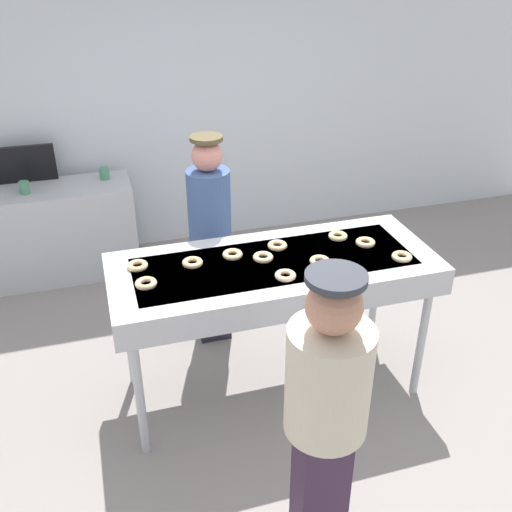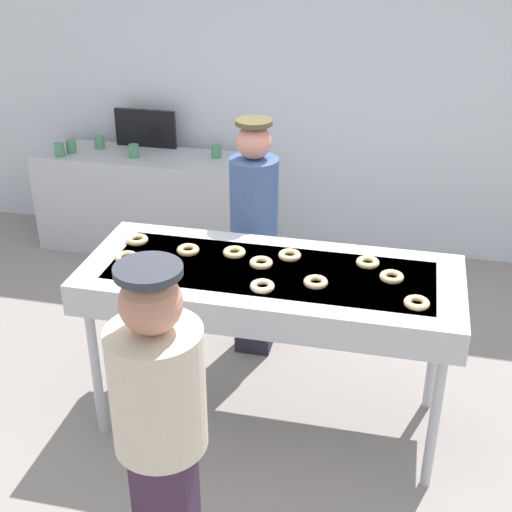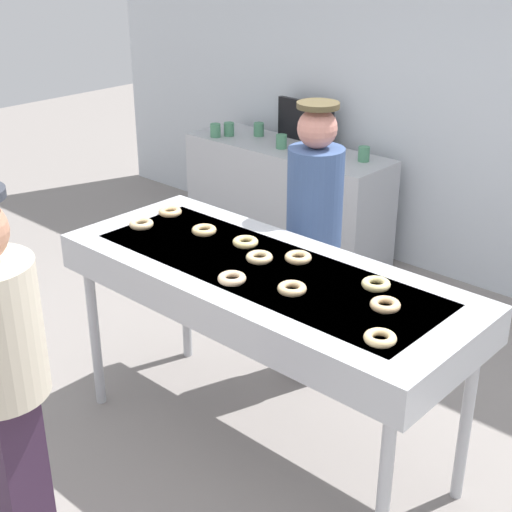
# 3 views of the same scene
# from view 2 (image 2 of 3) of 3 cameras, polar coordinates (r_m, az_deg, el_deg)

# --- Properties ---
(ground_plane) EXTENTS (16.00, 16.00, 0.00)m
(ground_plane) POSITION_cam_2_polar(r_m,az_deg,el_deg) (4.40, 1.07, -13.02)
(ground_plane) COLOR gray
(back_wall) EXTENTS (8.00, 0.12, 3.04)m
(back_wall) POSITION_cam_2_polar(r_m,az_deg,el_deg) (5.99, 6.34, 14.38)
(back_wall) COLOR silver
(back_wall) RESTS_ON ground
(fryer_conveyor) EXTENTS (2.08, 0.84, 1.03)m
(fryer_conveyor) POSITION_cam_2_polar(r_m,az_deg,el_deg) (3.86, 1.19, -2.37)
(fryer_conveyor) COLOR #B7BABF
(fryer_conveyor) RESTS_ON ground
(plain_donut_0) EXTENTS (0.17, 0.17, 0.04)m
(plain_donut_0) POSITION_cam_2_polar(r_m,az_deg,el_deg) (3.90, 9.09, -0.51)
(plain_donut_0) COLOR beige
(plain_donut_0) RESTS_ON fryer_conveyor
(plain_donut_1) EXTENTS (0.15, 0.15, 0.04)m
(plain_donut_1) POSITION_cam_2_polar(r_m,az_deg,el_deg) (3.78, 10.99, -1.67)
(plain_donut_1) COLOR #F4C68C
(plain_donut_1) RESTS_ON fryer_conveyor
(plain_donut_2) EXTENTS (0.17, 0.17, 0.04)m
(plain_donut_2) POSITION_cam_2_polar(r_m,az_deg,el_deg) (3.57, 12.96, -3.74)
(plain_donut_2) COLOR #F1CF8F
(plain_donut_2) RESTS_ON fryer_conveyor
(plain_donut_3) EXTENTS (0.16, 0.16, 0.04)m
(plain_donut_3) POSITION_cam_2_polar(r_m,az_deg,el_deg) (4.17, -9.66, 1.32)
(plain_donut_3) COLOR #F7C788
(plain_donut_3) RESTS_ON fryer_conveyor
(plain_donut_4) EXTENTS (0.13, 0.13, 0.04)m
(plain_donut_4) POSITION_cam_2_polar(r_m,az_deg,el_deg) (3.96, -1.78, 0.31)
(plain_donut_4) COLOR #F2D688
(plain_donut_4) RESTS_ON fryer_conveyor
(plain_donut_5) EXTENTS (0.18, 0.18, 0.04)m
(plain_donut_5) POSITION_cam_2_polar(r_m,az_deg,el_deg) (3.62, 0.46, -2.47)
(plain_donut_5) COLOR beige
(plain_donut_5) RESTS_ON fryer_conveyor
(plain_donut_6) EXTENTS (0.18, 0.18, 0.04)m
(plain_donut_6) POSITION_cam_2_polar(r_m,az_deg,el_deg) (3.67, 4.89, -2.13)
(plain_donut_6) COLOR #EBC38B
(plain_donut_6) RESTS_ON fryer_conveyor
(plain_donut_7) EXTENTS (0.18, 0.18, 0.04)m
(plain_donut_7) POSITION_cam_2_polar(r_m,az_deg,el_deg) (3.93, 2.76, 0.07)
(plain_donut_7) COLOR #F3C98F
(plain_donut_7) RESTS_ON fryer_conveyor
(plain_donut_8) EXTENTS (0.18, 0.18, 0.04)m
(plain_donut_8) POSITION_cam_2_polar(r_m,az_deg,el_deg) (3.85, 0.42, -0.55)
(plain_donut_8) COLOR beige
(plain_donut_8) RESTS_ON fryer_conveyor
(plain_donut_9) EXTENTS (0.16, 0.16, 0.04)m
(plain_donut_9) POSITION_cam_2_polar(r_m,az_deg,el_deg) (4.01, -5.56, 0.50)
(plain_donut_9) COLOR #EBC282
(plain_donut_9) RESTS_ON fryer_conveyor
(plain_donut_10) EXTENTS (0.13, 0.13, 0.04)m
(plain_donut_10) POSITION_cam_2_polar(r_m,az_deg,el_deg) (3.98, -10.52, -0.10)
(plain_donut_10) COLOR beige
(plain_donut_10) RESTS_ON fryer_conveyor
(worker_baker) EXTENTS (0.31, 0.31, 1.65)m
(worker_baker) POSITION_cam_2_polar(r_m,az_deg,el_deg) (4.53, -0.16, 2.15)
(worker_baker) COLOR #23202E
(worker_baker) RESTS_ON ground
(customer_waiting) EXTENTS (0.37, 0.37, 1.70)m
(customer_waiting) POSITION_cam_2_polar(r_m,az_deg,el_deg) (2.86, -7.80, -13.37)
(customer_waiting) COLOR #3A253E
(customer_waiting) RESTS_ON ground
(prep_counter) EXTENTS (1.79, 0.56, 0.87)m
(prep_counter) POSITION_cam_2_polar(r_m,az_deg,el_deg) (6.30, -9.34, 4.42)
(prep_counter) COLOR #B7BABF
(prep_counter) RESTS_ON ground
(paper_cup_0) EXTENTS (0.09, 0.09, 0.11)m
(paper_cup_0) POSITION_cam_2_polar(r_m,az_deg,el_deg) (5.98, -3.25, 8.53)
(paper_cup_0) COLOR #4C8C66
(paper_cup_0) RESTS_ON prep_counter
(paper_cup_1) EXTENTS (0.09, 0.09, 0.11)m
(paper_cup_1) POSITION_cam_2_polar(r_m,az_deg,el_deg) (6.07, -9.92, 8.43)
(paper_cup_1) COLOR #4C8C66
(paper_cup_1) RESTS_ON prep_counter
(paper_cup_2) EXTENTS (0.09, 0.09, 0.11)m
(paper_cup_2) POSITION_cam_2_polar(r_m,az_deg,el_deg) (6.24, -15.73, 8.34)
(paper_cup_2) COLOR #4C8C66
(paper_cup_2) RESTS_ON prep_counter
(paper_cup_3) EXTENTS (0.09, 0.09, 0.11)m
(paper_cup_3) POSITION_cam_2_polar(r_m,az_deg,el_deg) (6.30, -14.83, 8.64)
(paper_cup_3) COLOR #4C8C66
(paper_cup_3) RESTS_ON prep_counter
(paper_cup_4) EXTENTS (0.09, 0.09, 0.11)m
(paper_cup_4) POSITION_cam_2_polar(r_m,az_deg,el_deg) (6.36, -12.64, 9.05)
(paper_cup_4) COLOR #4C8C66
(paper_cup_4) RESTS_ON prep_counter
(menu_display) EXTENTS (0.55, 0.04, 0.33)m
(menu_display) POSITION_cam_2_polar(r_m,az_deg,el_deg) (6.29, -8.99, 10.24)
(menu_display) COLOR black
(menu_display) RESTS_ON prep_counter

